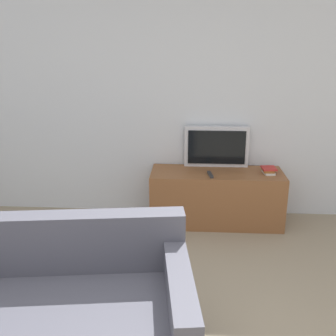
# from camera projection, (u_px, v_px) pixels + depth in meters

# --- Properties ---
(wall_back) EXTENTS (9.00, 0.06, 2.60)m
(wall_back) POSITION_uv_depth(u_px,v_px,m) (179.00, 101.00, 4.33)
(wall_back) COLOR silver
(wall_back) RESTS_ON ground_plane
(tv_stand) EXTENTS (1.42, 0.52, 0.59)m
(tv_stand) POSITION_uv_depth(u_px,v_px,m) (216.00, 197.00, 4.31)
(tv_stand) COLOR brown
(tv_stand) RESTS_ON ground_plane
(television) EXTENTS (0.71, 0.09, 0.45)m
(television) POSITION_uv_depth(u_px,v_px,m) (216.00, 147.00, 4.36)
(television) COLOR silver
(television) RESTS_ON tv_stand
(couch) EXTENTS (2.05, 1.20, 0.87)m
(couch) POSITION_uv_depth(u_px,v_px,m) (26.00, 329.00, 2.32)
(couch) COLOR #474751
(couch) RESTS_ON ground_plane
(book_stack) EXTENTS (0.16, 0.19, 0.06)m
(book_stack) POSITION_uv_depth(u_px,v_px,m) (268.00, 170.00, 4.17)
(book_stack) COLOR silver
(book_stack) RESTS_ON tv_stand
(remote_on_stand) EXTENTS (0.06, 0.19, 0.02)m
(remote_on_stand) POSITION_uv_depth(u_px,v_px,m) (210.00, 174.00, 4.10)
(remote_on_stand) COLOR #2D2D2D
(remote_on_stand) RESTS_ON tv_stand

